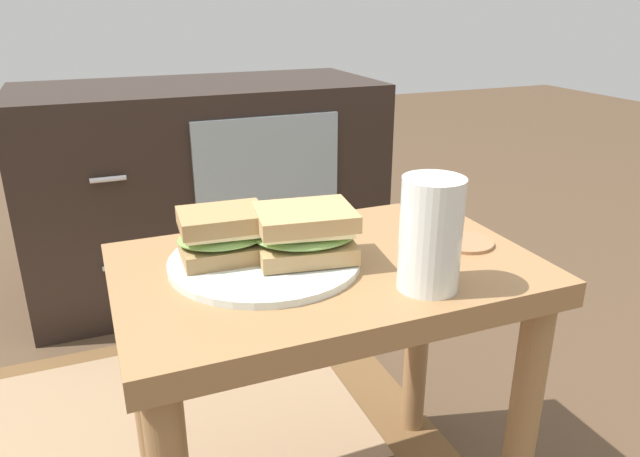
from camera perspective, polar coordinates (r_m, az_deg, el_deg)
The scene contains 8 objects.
side_table at distance 0.85m, azimuth 0.60°, elevation -8.81°, with size 0.56×0.36×0.46m.
tv_cabinet at distance 1.73m, azimuth -10.90°, elevation 3.90°, with size 0.96×0.46×0.58m.
area_rug at distance 1.29m, azimuth -21.57°, elevation -18.22°, with size 1.28×0.65×0.01m.
plate at distance 0.80m, azimuth -5.29°, elevation -3.08°, with size 0.26×0.26×0.01m, color silver.
sandwich_front at distance 0.79m, azimuth -9.28°, elevation -0.61°, with size 0.12×0.09×0.07m.
sandwich_back at distance 0.78m, azimuth -1.45°, elevation -0.41°, with size 0.15×0.13×0.07m.
beer_glass at distance 0.72m, azimuth 10.53°, elevation -0.81°, with size 0.08×0.08×0.14m.
coaster at distance 0.89m, azimuth 13.73°, elevation -1.30°, with size 0.08×0.08×0.01m, color #996B47.
Camera 1 is at (-0.28, -0.68, 0.79)m, focal length 33.38 mm.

